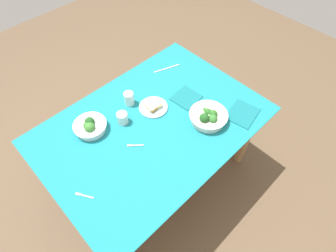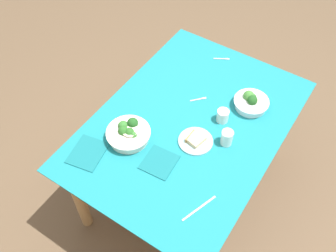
{
  "view_description": "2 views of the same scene",
  "coord_description": "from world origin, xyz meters",
  "px_view_note": "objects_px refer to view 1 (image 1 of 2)",
  "views": [
    {
      "loc": [
        -0.69,
        -0.85,
        2.12
      ],
      "look_at": [
        0.06,
        -0.09,
        0.72
      ],
      "focal_mm": 28.92,
      "sensor_mm": 36.0,
      "label": 1
    },
    {
      "loc": [
        1.27,
        0.68,
        2.48
      ],
      "look_at": [
        0.09,
        -0.09,
        0.72
      ],
      "focal_mm": 41.27,
      "sensor_mm": 36.0,
      "label": 2
    }
  ],
  "objects_px": {
    "water_glass_side": "(129,98)",
    "broccoli_bowl_near": "(208,117)",
    "broccoli_bowl_far": "(90,126)",
    "napkin_folded_lower": "(242,114)",
    "napkin_folded_upper": "(186,98)",
    "table_knife_left": "(167,68)",
    "fork_by_near_bowl": "(84,195)",
    "fork_by_far_bowl": "(135,145)",
    "water_glass_center": "(123,118)",
    "bread_side_plate": "(153,107)"
  },
  "relations": [
    {
      "from": "water_glass_side",
      "to": "broccoli_bowl_near",
      "type": "bearing_deg",
      "value": -60.42
    },
    {
      "from": "broccoli_bowl_far",
      "to": "water_glass_side",
      "type": "height_order",
      "value": "broccoli_bowl_far"
    },
    {
      "from": "broccoli_bowl_far",
      "to": "napkin_folded_lower",
      "type": "xyz_separation_m",
      "value": [
        0.81,
        -0.6,
        -0.04
      ]
    },
    {
      "from": "napkin_folded_upper",
      "to": "table_knife_left",
      "type": "bearing_deg",
      "value": 69.67
    },
    {
      "from": "napkin_folded_lower",
      "to": "fork_by_near_bowl",
      "type": "bearing_deg",
      "value": 166.88
    },
    {
      "from": "fork_by_far_bowl",
      "to": "table_knife_left",
      "type": "distance_m",
      "value": 0.74
    },
    {
      "from": "water_glass_side",
      "to": "napkin_folded_lower",
      "type": "height_order",
      "value": "water_glass_side"
    },
    {
      "from": "water_glass_side",
      "to": "napkin_folded_upper",
      "type": "bearing_deg",
      "value": -37.15
    },
    {
      "from": "broccoli_bowl_far",
      "to": "napkin_folded_lower",
      "type": "height_order",
      "value": "broccoli_bowl_far"
    },
    {
      "from": "water_glass_center",
      "to": "table_knife_left",
      "type": "relative_size",
      "value": 0.36
    },
    {
      "from": "bread_side_plate",
      "to": "fork_by_far_bowl",
      "type": "bearing_deg",
      "value": -153.26
    },
    {
      "from": "fork_by_far_bowl",
      "to": "bread_side_plate",
      "type": "bearing_deg",
      "value": -111.06
    },
    {
      "from": "water_glass_side",
      "to": "fork_by_far_bowl",
      "type": "bearing_deg",
      "value": -124.56
    },
    {
      "from": "broccoli_bowl_far",
      "to": "fork_by_near_bowl",
      "type": "bearing_deg",
      "value": -129.78
    },
    {
      "from": "bread_side_plate",
      "to": "fork_by_near_bowl",
      "type": "bearing_deg",
      "value": -163.78
    },
    {
      "from": "bread_side_plate",
      "to": "fork_by_far_bowl",
      "type": "height_order",
      "value": "bread_side_plate"
    },
    {
      "from": "broccoli_bowl_far",
      "to": "napkin_folded_lower",
      "type": "relative_size",
      "value": 1.02
    },
    {
      "from": "broccoli_bowl_far",
      "to": "table_knife_left",
      "type": "height_order",
      "value": "broccoli_bowl_far"
    },
    {
      "from": "fork_by_far_bowl",
      "to": "napkin_folded_lower",
      "type": "xyz_separation_m",
      "value": [
        0.69,
        -0.31,
        0.0
      ]
    },
    {
      "from": "water_glass_side",
      "to": "fork_by_far_bowl",
      "type": "height_order",
      "value": "water_glass_side"
    },
    {
      "from": "fork_by_near_bowl",
      "to": "table_knife_left",
      "type": "xyz_separation_m",
      "value": [
        1.05,
        0.43,
        -0.0
      ]
    },
    {
      "from": "fork_by_near_bowl",
      "to": "napkin_folded_upper",
      "type": "height_order",
      "value": "napkin_folded_upper"
    },
    {
      "from": "broccoli_bowl_near",
      "to": "bread_side_plate",
      "type": "height_order",
      "value": "broccoli_bowl_near"
    },
    {
      "from": "napkin_folded_lower",
      "to": "table_knife_left",
      "type": "bearing_deg",
      "value": 94.0
    },
    {
      "from": "broccoli_bowl_far",
      "to": "fork_by_far_bowl",
      "type": "bearing_deg",
      "value": -67.02
    },
    {
      "from": "water_glass_center",
      "to": "table_knife_left",
      "type": "xyz_separation_m",
      "value": [
        0.57,
        0.18,
        -0.04
      ]
    },
    {
      "from": "water_glass_side",
      "to": "table_knife_left",
      "type": "bearing_deg",
      "value": 10.29
    },
    {
      "from": "broccoli_bowl_near",
      "to": "bread_side_plate",
      "type": "xyz_separation_m",
      "value": [
        -0.18,
        0.33,
        -0.03
      ]
    },
    {
      "from": "water_glass_center",
      "to": "water_glass_side",
      "type": "distance_m",
      "value": 0.17
    },
    {
      "from": "broccoli_bowl_far",
      "to": "napkin_folded_upper",
      "type": "bearing_deg",
      "value": -19.93
    },
    {
      "from": "water_glass_side",
      "to": "fork_by_near_bowl",
      "type": "distance_m",
      "value": 0.71
    },
    {
      "from": "fork_by_near_bowl",
      "to": "table_knife_left",
      "type": "bearing_deg",
      "value": -98.41
    },
    {
      "from": "napkin_folded_upper",
      "to": "water_glass_center",
      "type": "bearing_deg",
      "value": 162.5
    },
    {
      "from": "broccoli_bowl_far",
      "to": "water_glass_center",
      "type": "distance_m",
      "value": 0.21
    },
    {
      "from": "bread_side_plate",
      "to": "fork_by_far_bowl",
      "type": "xyz_separation_m",
      "value": [
        -0.29,
        -0.15,
        -0.01
      ]
    },
    {
      "from": "fork_by_far_bowl",
      "to": "napkin_folded_upper",
      "type": "distance_m",
      "value": 0.53
    },
    {
      "from": "water_glass_side",
      "to": "fork_by_near_bowl",
      "type": "height_order",
      "value": "water_glass_side"
    },
    {
      "from": "fork_by_near_bowl",
      "to": "napkin_folded_upper",
      "type": "xyz_separation_m",
      "value": [
        0.93,
        0.11,
        0.0
      ]
    },
    {
      "from": "broccoli_bowl_near",
      "to": "broccoli_bowl_far",
      "type": "bearing_deg",
      "value": 141.67
    },
    {
      "from": "broccoli_bowl_far",
      "to": "water_glass_side",
      "type": "xyz_separation_m",
      "value": [
        0.33,
        0.01,
        0.01
      ]
    },
    {
      "from": "water_glass_side",
      "to": "napkin_folded_upper",
      "type": "xyz_separation_m",
      "value": [
        0.32,
        -0.24,
        -0.04
      ]
    },
    {
      "from": "broccoli_bowl_far",
      "to": "napkin_folded_lower",
      "type": "distance_m",
      "value": 1.01
    },
    {
      "from": "broccoli_bowl_far",
      "to": "bread_side_plate",
      "type": "relative_size",
      "value": 1.07
    },
    {
      "from": "bread_side_plate",
      "to": "water_glass_center",
      "type": "xyz_separation_m",
      "value": [
        -0.22,
        0.05,
        0.03
      ]
    },
    {
      "from": "broccoli_bowl_near",
      "to": "table_knife_left",
      "type": "distance_m",
      "value": 0.59
    },
    {
      "from": "water_glass_center",
      "to": "napkin_folded_lower",
      "type": "distance_m",
      "value": 0.81
    },
    {
      "from": "water_glass_side",
      "to": "napkin_folded_upper",
      "type": "relative_size",
      "value": 0.54
    },
    {
      "from": "fork_by_far_bowl",
      "to": "table_knife_left",
      "type": "xyz_separation_m",
      "value": [
        0.64,
        0.38,
        -0.0
      ]
    },
    {
      "from": "broccoli_bowl_far",
      "to": "water_glass_center",
      "type": "relative_size",
      "value": 2.7
    },
    {
      "from": "broccoli_bowl_near",
      "to": "water_glass_center",
      "type": "relative_size",
      "value": 3.2
    }
  ]
}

